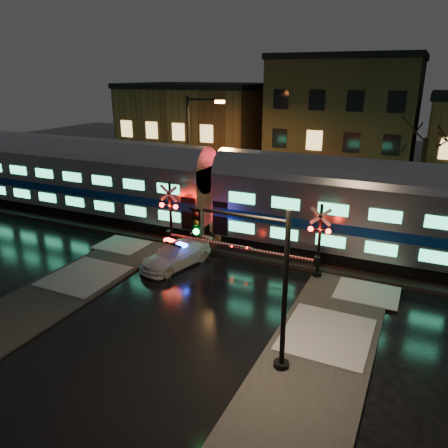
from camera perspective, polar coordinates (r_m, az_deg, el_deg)
The scene contains 12 objects.
ground at distance 23.55m, azimuth -0.80°, elevation -7.15°, with size 120.00×120.00×0.00m, color black.
ballast at distance 27.69m, azimuth 3.74°, elevation -2.78°, with size 90.00×4.20×0.24m, color black.
sidewalk_left at distance 22.90m, azimuth -22.81°, elevation -9.40°, with size 4.00×20.00×0.12m, color #2D2D2D.
sidewalk_right at distance 16.82m, azimuth 10.89°, elevation -19.24°, with size 4.00×20.00×0.12m, color #2D2D2D.
building_left at distance 47.03m, azimuth -3.39°, elevation 11.80°, with size 14.00×10.00×9.00m, color brown.
building_mid at distance 42.38m, azimuth 15.49°, elevation 12.07°, with size 12.00×11.00×11.50m, color brown.
train at distance 27.68m, azimuth -1.20°, elevation 4.37°, with size 51.00×3.12×5.92m.
police_car at distance 24.95m, azimuth -6.30°, elevation -4.01°, with size 2.97×4.91×1.49m.
crossing_signal_right at distance 23.51m, azimuth 11.37°, elevation -3.05°, with size 5.80×0.66×4.11m.
crossing_signal_left at distance 26.53m, azimuth -6.39°, elevation -0.00°, with size 6.11×0.67×4.32m.
traffic_light at distance 15.69m, azimuth 4.53°, elevation -7.92°, with size 4.00×0.71×6.19m.
streetlight at distance 32.53m, azimuth -4.15°, elevation 9.68°, with size 2.98×0.31×8.91m.
Camera 1 is at (9.29, -18.98, 10.38)m, focal length 35.00 mm.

